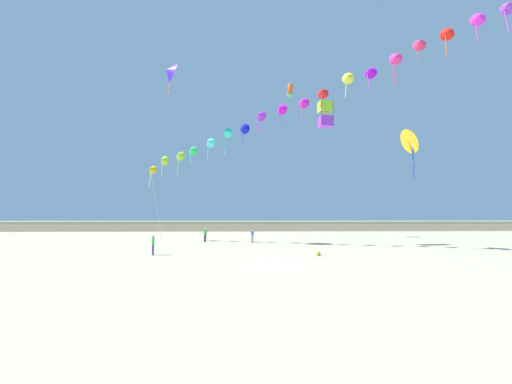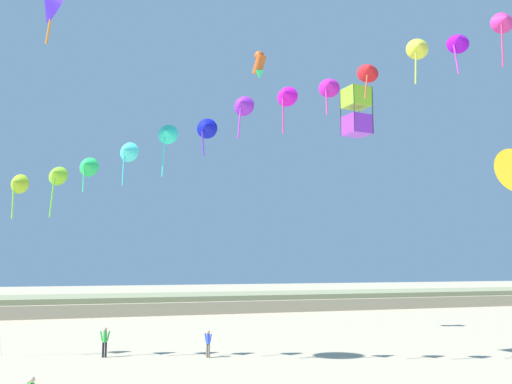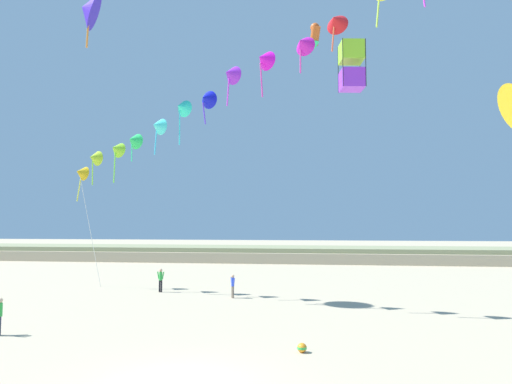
% 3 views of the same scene
% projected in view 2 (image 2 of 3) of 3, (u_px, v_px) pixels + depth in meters
% --- Properties ---
extents(dune_ridge, '(120.00, 10.45, 1.82)m').
position_uv_depth(dune_ridge, '(161.00, 303.00, 59.57)').
color(dune_ridge, tan).
rests_on(dune_ridge, ground).
extents(person_near_right, '(0.38, 0.46, 1.52)m').
position_uv_depth(person_near_right, '(208.00, 342.00, 30.50)').
color(person_near_right, '#726656').
rests_on(person_near_right, ground).
extents(person_mid_center, '(0.58, 0.23, 1.66)m').
position_uv_depth(person_mid_center, '(105.00, 340.00, 30.61)').
color(person_mid_center, black).
rests_on(person_mid_center, ground).
extents(kite_banner_string, '(33.28, 18.86, 20.14)m').
position_uv_depth(kite_banner_string, '(305.00, 88.00, 27.76)').
color(kite_banner_string, gold).
extents(large_kite_low_lead, '(1.15, 1.55, 2.23)m').
position_uv_depth(large_kite_low_lead, '(259.00, 64.00, 42.01)').
color(large_kite_low_lead, '#C5541F').
extents(large_kite_high_solo, '(1.50, 1.50, 2.71)m').
position_uv_depth(large_kite_high_solo, '(357.00, 112.00, 30.62)').
color(large_kite_high_solo, '#9534E7').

